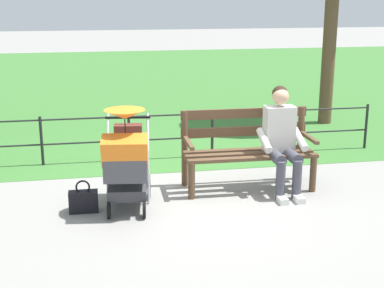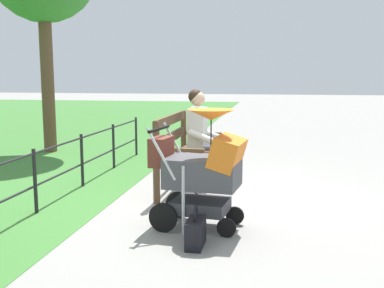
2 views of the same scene
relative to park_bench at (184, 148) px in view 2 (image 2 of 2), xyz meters
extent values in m
plane|color=gray|center=(0.75, 0.12, -0.53)|extent=(60.00, 60.00, 0.00)
cube|color=brown|center=(0.00, -0.06, -0.08)|extent=(1.60, 0.12, 0.04)
cube|color=brown|center=(0.00, 0.12, -0.08)|extent=(1.60, 0.12, 0.04)
cube|color=brown|center=(0.00, 0.30, -0.08)|extent=(1.60, 0.12, 0.04)
cube|color=brown|center=(0.00, -0.16, 0.14)|extent=(1.60, 0.06, 0.12)
cube|color=brown|center=(0.00, -0.16, 0.37)|extent=(1.60, 0.06, 0.12)
cylinder|color=brown|center=(-0.75, 0.33, -0.30)|extent=(0.08, 0.08, 0.45)
cylinder|color=brown|center=(-0.75, -0.15, -0.05)|extent=(0.08, 0.08, 0.95)
cube|color=brown|center=(-0.75, 0.13, 0.10)|extent=(0.06, 0.56, 0.04)
cylinder|color=brown|center=(0.75, 0.30, -0.30)|extent=(0.08, 0.08, 0.45)
cylinder|color=brown|center=(0.75, -0.18, -0.05)|extent=(0.08, 0.08, 0.95)
cube|color=brown|center=(0.75, 0.10, 0.10)|extent=(0.06, 0.56, 0.04)
cylinder|color=#42424C|center=(-0.46, 0.34, -0.06)|extent=(0.15, 0.40, 0.14)
cylinder|color=#42424C|center=(-0.26, 0.33, -0.06)|extent=(0.15, 0.40, 0.14)
cylinder|color=#42424C|center=(-0.46, 0.54, -0.29)|extent=(0.11, 0.11, 0.47)
cylinder|color=#42424C|center=(-0.26, 0.53, -0.29)|extent=(0.11, 0.11, 0.47)
cube|color=silver|center=(-0.46, 0.62, -0.49)|extent=(0.10, 0.22, 0.07)
cube|color=silver|center=(-0.26, 0.61, -0.49)|extent=(0.10, 0.22, 0.07)
cube|color=beige|center=(-0.36, 0.12, 0.22)|extent=(0.36, 0.22, 0.56)
cylinder|color=beige|center=(-0.58, 0.24, 0.12)|extent=(0.10, 0.43, 0.23)
cylinder|color=beige|center=(-0.14, 0.23, 0.12)|extent=(0.10, 0.43, 0.23)
sphere|color=tan|center=(-0.36, 0.12, 0.62)|extent=(0.20, 0.20, 0.20)
sphere|color=black|center=(-0.36, 0.09, 0.65)|extent=(0.19, 0.19, 0.19)
cylinder|color=black|center=(1.24, 0.19, -0.39)|extent=(0.06, 0.28, 0.28)
cylinder|color=black|center=(1.70, 0.13, -0.39)|extent=(0.06, 0.28, 0.28)
cylinder|color=black|center=(1.35, 0.78, -0.44)|extent=(0.05, 0.18, 0.18)
cylinder|color=black|center=(1.73, 0.73, -0.44)|extent=(0.05, 0.18, 0.18)
cube|color=#38383D|center=(1.51, 0.46, -0.31)|extent=(0.48, 0.57, 0.12)
cylinder|color=silver|center=(1.27, 0.39, -0.20)|extent=(0.03, 0.03, 0.65)
cylinder|color=silver|center=(1.72, 0.33, -0.20)|extent=(0.03, 0.03, 0.65)
cube|color=#47474C|center=(1.51, 0.48, 0.02)|extent=(0.54, 0.73, 0.28)
cube|color=orange|center=(1.54, 0.71, 0.22)|extent=(0.51, 0.36, 0.33)
cylinder|color=black|center=(1.45, 0.04, 0.42)|extent=(0.52, 0.09, 0.03)
cylinder|color=silver|center=(1.24, 0.17, 0.22)|extent=(0.06, 0.30, 0.49)
cylinder|color=silver|center=(1.69, 0.11, 0.22)|extent=(0.06, 0.30, 0.49)
cone|color=orange|center=(1.52, 0.56, 0.57)|extent=(0.49, 0.49, 0.10)
cylinder|color=black|center=(1.52, 0.56, 0.39)|extent=(0.01, 0.01, 0.30)
cube|color=brown|center=(1.46, 0.06, 0.20)|extent=(0.34, 0.20, 0.28)
cube|color=black|center=(2.00, 0.49, -0.41)|extent=(0.32, 0.14, 0.24)
torus|color=black|center=(2.00, 0.49, -0.24)|extent=(0.16, 0.02, 0.16)
cylinder|color=black|center=(-2.29, -1.35, -0.18)|extent=(0.04, 0.04, 0.70)
cylinder|color=black|center=(-1.07, -1.35, -0.18)|extent=(0.04, 0.04, 0.70)
cylinder|color=black|center=(0.14, -1.35, -0.18)|extent=(0.04, 0.04, 0.70)
cylinder|color=black|center=(1.36, -1.35, -0.18)|extent=(0.04, 0.04, 0.70)
cylinder|color=black|center=(0.75, -1.35, 0.12)|extent=(6.08, 0.02, 0.02)
cylinder|color=black|center=(0.75, -1.35, -0.23)|extent=(6.08, 0.02, 0.02)
cylinder|color=brown|center=(-2.38, -3.10, 0.84)|extent=(0.24, 0.24, 2.73)
camera|label=1|loc=(1.84, 6.31, 1.83)|focal=51.62mm
camera|label=2|loc=(5.72, 1.12, 0.94)|focal=42.74mm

